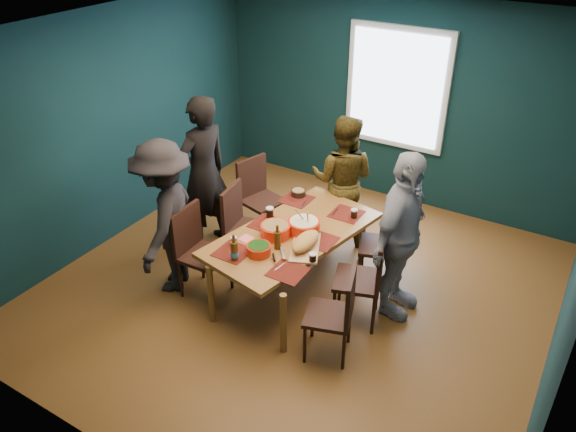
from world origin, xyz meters
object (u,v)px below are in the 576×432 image
Objects in this scene: dining_table at (293,238)px; chair_right_far at (389,240)px; chair_right_mid at (368,273)px; chair_left_mid at (241,221)px; chair_right_near at (338,309)px; chair_left_far at (258,192)px; bowl_dumpling at (304,226)px; chair_left_near at (196,245)px; bowl_herbs at (259,249)px; person_back at (342,180)px; person_near_left at (166,218)px; person_far_left at (203,174)px; person_right at (401,237)px; cutting_board at (305,243)px; bowl_salad at (275,230)px.

chair_right_far reaches higher than dining_table.
chair_right_far is at bearing 76.88° from chair_right_mid.
chair_right_near is (1.58, -0.75, -0.04)m from chair_left_mid.
bowl_dumpling is (1.05, -0.71, 0.22)m from chair_left_far.
chair_left_near is 4.17× the size of bowl_herbs.
person_back is 0.94× the size of person_near_left.
person_back reaches higher than chair_left_far.
person_far_left is at bearing 172.19° from bowl_dumpling.
chair_right_far is at bearing 10.55° from chair_left_far.
person_right is 0.92m from cutting_board.
chair_right_mid reaches higher than bowl_herbs.
cutting_board is at bearing -25.79° from chair_left_mid.
person_near_left is 1.14m from bowl_salad.
chair_right_mid is at bearing 94.27° from person_far_left.
chair_left_near is 1.08× the size of chair_right_near.
chair_right_far is 1.23m from bowl_salad.
chair_right_mid is 2.28m from person_far_left.
bowl_dumpling is at bearing -161.32° from chair_right_far.
person_right is 2.58× the size of cutting_board.
chair_left_mid is 0.65m from chair_left_near.
chair_right_near is 0.52× the size of person_right.
chair_right_near is at bearing -25.67° from dining_table.
person_far_left reaches higher than bowl_salad.
person_back is 2.12m from person_near_left.
person_near_left is 1.42m from bowl_dumpling.
chair_left_far is at bearing 124.43° from chair_right_near.
bowl_salad is at bearing 26.53° from chair_left_near.
person_back is at bearing 102.36° from dining_table.
chair_left_mid is 1.02× the size of chair_right_far.
chair_left_near reaches higher than cutting_board.
chair_right_mid is at bearing -103.87° from chair_right_far.
chair_right_far reaches higher than bowl_salad.
person_far_left is (-0.62, 0.16, 0.36)m from chair_left_mid.
chair_left_mid is 0.62× the size of person_back.
person_near_left is at bearing -166.79° from chair_right_far.
bowl_salad is (1.23, -0.40, -0.14)m from person_far_left.
bowl_dumpling reaches higher than chair_right_near.
person_far_left is at bearing 92.35° from person_right.
bowl_salad is at bearing -117.93° from dining_table.
person_far_left reaches higher than bowl_herbs.
chair_right_mid is at bearing 24.31° from bowl_herbs.
dining_table is 1.40m from person_far_left.
person_back reaches higher than chair_left_near.
person_back is at bearing 51.67° from person_right.
dining_table is 1.00m from chair_left_near.
chair_right_near is (1.80, -1.41, -0.04)m from chair_left_far.
person_near_left is 2.48× the size of cutting_board.
chair_right_far is 2.34m from person_near_left.
dining_table is at bearing 95.52° from person_near_left.
bowl_dumpling is 0.59m from bowl_herbs.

